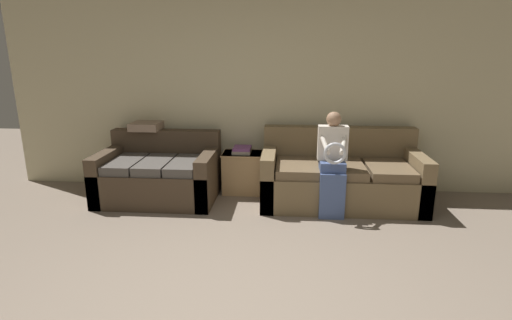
{
  "coord_description": "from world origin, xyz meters",
  "views": [
    {
      "loc": [
        0.39,
        -2.29,
        1.84
      ],
      "look_at": [
        0.06,
        1.84,
        0.72
      ],
      "focal_mm": 28.0,
      "sensor_mm": 36.0,
      "label": 1
    }
  ],
  "objects_px": {
    "child_left_seated": "(333,161)",
    "throw_pillow": "(146,126)",
    "couch_main": "(340,178)",
    "couch_side": "(160,175)",
    "book_stack": "(242,150)",
    "side_shelf": "(242,172)"
  },
  "relations": [
    {
      "from": "couch_main",
      "to": "side_shelf",
      "type": "height_order",
      "value": "couch_main"
    },
    {
      "from": "throw_pillow",
      "to": "couch_main",
      "type": "bearing_deg",
      "value": -7.31
    },
    {
      "from": "child_left_seated",
      "to": "throw_pillow",
      "type": "distance_m",
      "value": 2.54
    },
    {
      "from": "child_left_seated",
      "to": "throw_pillow",
      "type": "bearing_deg",
      "value": 162.9
    },
    {
      "from": "couch_side",
      "to": "book_stack",
      "type": "xyz_separation_m",
      "value": [
        1.04,
        0.3,
        0.28
      ]
    },
    {
      "from": "side_shelf",
      "to": "book_stack",
      "type": "bearing_deg",
      "value": -96.37
    },
    {
      "from": "couch_main",
      "to": "side_shelf",
      "type": "distance_m",
      "value": 1.3
    },
    {
      "from": "side_shelf",
      "to": "book_stack",
      "type": "distance_m",
      "value": 0.31
    },
    {
      "from": "child_left_seated",
      "to": "couch_main",
      "type": "bearing_deg",
      "value": 69.4
    },
    {
      "from": "throw_pillow",
      "to": "couch_side",
      "type": "bearing_deg",
      "value": -53.89
    },
    {
      "from": "side_shelf",
      "to": "couch_side",
      "type": "bearing_deg",
      "value": -163.35
    },
    {
      "from": "couch_side",
      "to": "book_stack",
      "type": "relative_size",
      "value": 5.38
    },
    {
      "from": "couch_main",
      "to": "book_stack",
      "type": "bearing_deg",
      "value": 167.99
    },
    {
      "from": "couch_main",
      "to": "couch_side",
      "type": "relative_size",
      "value": 1.34
    },
    {
      "from": "side_shelf",
      "to": "throw_pillow",
      "type": "height_order",
      "value": "throw_pillow"
    },
    {
      "from": "couch_main",
      "to": "side_shelf",
      "type": "xyz_separation_m",
      "value": [
        -1.27,
        0.28,
        -0.04
      ]
    },
    {
      "from": "couch_main",
      "to": "side_shelf",
      "type": "relative_size",
      "value": 3.58
    },
    {
      "from": "couch_main",
      "to": "child_left_seated",
      "type": "bearing_deg",
      "value": -110.6
    },
    {
      "from": "couch_main",
      "to": "throw_pillow",
      "type": "height_order",
      "value": "throw_pillow"
    },
    {
      "from": "child_left_seated",
      "to": "throw_pillow",
      "type": "height_order",
      "value": "child_left_seated"
    },
    {
      "from": "book_stack",
      "to": "couch_main",
      "type": "bearing_deg",
      "value": -12.01
    },
    {
      "from": "couch_main",
      "to": "couch_side",
      "type": "height_order",
      "value": "couch_main"
    }
  ]
}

